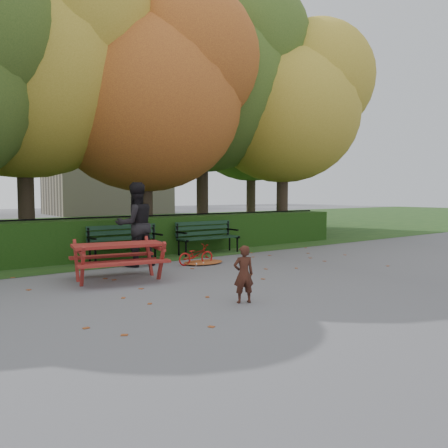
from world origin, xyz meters
TOP-DOWN VIEW (x-y plane):
  - ground at (0.00, 0.00)m, footprint 90.00×90.00m
  - grass_strip at (0.00, 14.00)m, footprint 90.00×90.00m
  - building_right at (8.00, 28.00)m, footprint 9.00×6.00m
  - hedge at (0.00, 4.50)m, footprint 13.00×0.90m
  - iron_fence at (0.00, 5.30)m, footprint 14.00×0.04m
  - tree_b at (-2.44, 6.75)m, footprint 6.72×6.40m
  - tree_c at (0.83, 5.96)m, footprint 6.30×6.00m
  - tree_d at (3.88, 7.23)m, footprint 7.14×6.80m
  - tree_e at (6.52, 5.77)m, footprint 6.09×5.80m
  - tree_g at (8.33, 9.76)m, footprint 6.30×6.00m
  - bench_left at (-1.30, 3.70)m, footprint 1.80×0.57m
  - bench_right at (1.10, 3.70)m, footprint 1.80×0.57m
  - picnic_table at (-2.38, 1.59)m, footprint 1.86×1.61m
  - leaf_pile at (0.02, 2.27)m, footprint 1.20×1.04m
  - leaf_scatter at (0.00, 0.30)m, footprint 9.00×5.70m
  - child at (-1.55, -1.15)m, footprint 0.37×0.31m
  - adult at (-1.41, 2.88)m, footprint 0.93×0.73m
  - bicycle at (-0.20, 2.25)m, footprint 0.90×0.37m

SIDE VIEW (x-z plane):
  - ground at x=0.00m, z-range 0.00..0.00m
  - grass_strip at x=0.00m, z-range 0.01..0.01m
  - leaf_scatter at x=0.00m, z-range 0.00..0.01m
  - leaf_pile at x=0.02m, z-range 0.00..0.07m
  - bicycle at x=-0.20m, z-range 0.00..0.47m
  - child at x=-1.55m, z-range 0.00..0.87m
  - hedge at x=0.00m, z-range 0.00..1.00m
  - bench_left at x=-1.30m, z-range 0.08..0.96m
  - bench_right at x=1.10m, z-range 0.08..0.96m
  - iron_fence at x=0.00m, z-range 0.03..1.05m
  - picnic_table at x=-2.38m, z-range 0.15..0.95m
  - adult at x=-1.41m, z-range 0.00..1.90m
  - tree_c at x=0.83m, z-range 0.82..8.82m
  - tree_e at x=6.52m, z-range 1.01..9.16m
  - tree_g at x=8.33m, z-range 1.10..9.65m
  - tree_b at x=-2.44m, z-range 1.01..9.80m
  - tree_d at x=3.88m, z-range 1.19..10.77m
  - building_right at x=8.00m, z-range 0.00..12.00m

